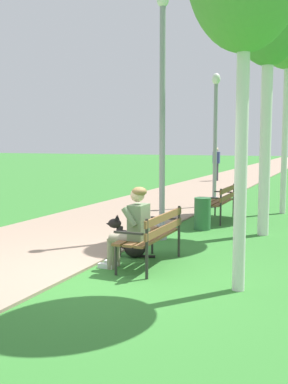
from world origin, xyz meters
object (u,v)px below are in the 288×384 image
at_px(park_bench_mid, 220,200).
at_px(litter_bin, 202,214).
at_px(park_bench_near, 153,233).
at_px(pedestrian_distant, 216,164).
at_px(dog_black, 129,242).
at_px(person_seated_on_near_bench, 132,225).
at_px(lamp_post_mid, 215,139).
at_px(lamp_post_near, 162,114).

distance_m(park_bench_mid, litter_bin, 1.31).
bearing_deg(litter_bin, park_bench_near, -87.96).
bearing_deg(pedestrian_distant, dog_black, -81.12).
xyz_separation_m(park_bench_mid, pedestrian_distant, (-2.87, 10.90, 0.33)).
xyz_separation_m(person_seated_on_near_bench, pedestrian_distant, (-2.70, 15.65, 0.16)).
bearing_deg(park_bench_near, litter_bin, 92.04).
relative_size(person_seated_on_near_bench, lamp_post_mid, 0.32).
xyz_separation_m(park_bench_near, park_bench_mid, (-0.04, 4.42, 0.00)).
relative_size(person_seated_on_near_bench, lamp_post_near, 0.27).
xyz_separation_m(lamp_post_mid, pedestrian_distant, (-2.16, 8.71, -1.16)).
xyz_separation_m(park_bench_mid, dog_black, (-0.53, -4.10, -0.25)).
relative_size(dog_black, lamp_post_mid, 0.21).
bearing_deg(litter_bin, person_seated_on_near_bench, -91.58).
xyz_separation_m(person_seated_on_near_bench, litter_bin, (0.10, 3.46, -0.33)).
bearing_deg(lamp_post_mid, person_seated_on_near_bench, -85.53).
relative_size(park_bench_near, person_seated_on_near_bench, 1.20).
height_order(person_seated_on_near_bench, pedestrian_distant, pedestrian_distant).
bearing_deg(park_bench_near, park_bench_mid, 90.51).
xyz_separation_m(lamp_post_near, lamp_post_mid, (-0.19, 4.78, -0.43)).
relative_size(lamp_post_near, litter_bin, 6.73).
bearing_deg(park_bench_near, lamp_post_near, 107.04).
distance_m(lamp_post_mid, pedestrian_distant, 9.04).
height_order(park_bench_near, park_bench_mid, same).
bearing_deg(pedestrian_distant, park_bench_near, -79.24).
bearing_deg(lamp_post_near, lamp_post_mid, 92.25).
height_order(park_bench_near, lamp_post_mid, lamp_post_mid).
bearing_deg(lamp_post_near, pedestrian_distant, 99.88).
bearing_deg(lamp_post_mid, dog_black, -88.34).
bearing_deg(lamp_post_near, person_seated_on_near_bench, -80.68).
distance_m(park_bench_near, person_seated_on_near_bench, 0.43).
distance_m(litter_bin, pedestrian_distant, 12.52).
xyz_separation_m(park_bench_near, litter_bin, (-0.11, 3.13, -0.16)).
bearing_deg(park_bench_mid, dog_black, -97.35).
xyz_separation_m(dog_black, pedestrian_distant, (-2.34, 15.00, 0.58)).
relative_size(park_bench_near, dog_black, 1.83).
bearing_deg(lamp_post_mid, pedestrian_distant, 103.94).
bearing_deg(litter_bin, lamp_post_mid, 100.39).
relative_size(litter_bin, pedestrian_distant, 0.42).
xyz_separation_m(dog_black, litter_bin, (0.46, 2.81, 0.09)).
relative_size(park_bench_mid, dog_black, 1.83).
height_order(person_seated_on_near_bench, litter_bin, person_seated_on_near_bench).
bearing_deg(dog_black, park_bench_near, -29.40).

